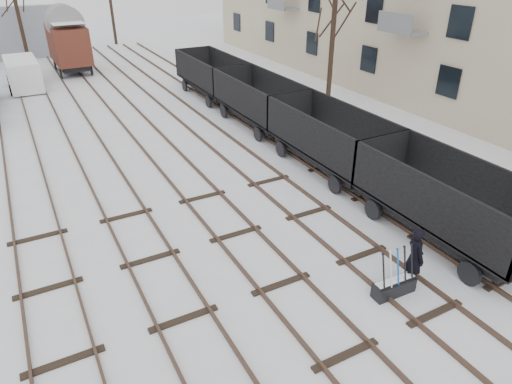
# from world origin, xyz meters

# --- Properties ---
(ground) EXTENTS (120.00, 120.00, 0.00)m
(ground) POSITION_xyz_m (0.00, 0.00, 0.00)
(ground) COLOR white
(ground) RESTS_ON ground
(tracks) EXTENTS (13.90, 52.00, 0.16)m
(tracks) POSITION_xyz_m (-0.00, 13.67, 0.07)
(tracks) COLOR black
(tracks) RESTS_ON ground
(shed_right) EXTENTS (7.00, 6.00, 4.50)m
(shed_right) POSITION_xyz_m (-4.00, 40.00, 2.25)
(shed_right) COLOR #959BA8
(shed_right) RESTS_ON ground
(ground_frame) EXTENTS (1.31, 0.46, 1.49)m
(ground_frame) POSITION_xyz_m (2.60, -1.84, 0.28)
(ground_frame) COLOR black
(ground_frame) RESTS_ON ground
(worker) EXTENTS (0.63, 0.80, 1.92)m
(worker) POSITION_xyz_m (3.35, -1.74, 0.96)
(worker) COLOR black
(worker) RESTS_ON ground
(freight_wagon_a) EXTENTS (2.59, 6.48, 2.65)m
(freight_wagon_a) POSITION_xyz_m (6.00, -0.47, 1.01)
(freight_wagon_a) COLOR black
(freight_wagon_a) RESTS_ON ground
(freight_wagon_b) EXTENTS (2.59, 6.48, 2.65)m
(freight_wagon_b) POSITION_xyz_m (6.00, 5.93, 1.01)
(freight_wagon_b) COLOR black
(freight_wagon_b) RESTS_ON ground
(freight_wagon_c) EXTENTS (2.59, 6.48, 2.65)m
(freight_wagon_c) POSITION_xyz_m (6.00, 12.33, 1.01)
(freight_wagon_c) COLOR black
(freight_wagon_c) RESTS_ON ground
(freight_wagon_d) EXTENTS (2.59, 6.48, 2.65)m
(freight_wagon_d) POSITION_xyz_m (6.00, 18.73, 1.01)
(freight_wagon_d) COLOR black
(freight_wagon_d) RESTS_ON ground
(box_van_wagon) EXTENTS (2.81, 5.18, 3.92)m
(box_van_wagon) POSITION_xyz_m (-1.08, 30.12, 2.28)
(box_van_wagon) COLOR black
(box_van_wagon) RESTS_ON ground
(panel_van) EXTENTS (2.13, 4.69, 2.05)m
(panel_van) POSITION_xyz_m (-4.78, 26.67, 1.07)
(panel_van) COLOR white
(panel_van) RESTS_ON ground
(tree_near) EXTENTS (0.30, 0.30, 6.71)m
(tree_near) POSITION_xyz_m (11.67, 13.66, 3.36)
(tree_near) COLOR black
(tree_near) RESTS_ON ground
(tree_far_left) EXTENTS (0.30, 0.30, 6.27)m
(tree_far_left) POSITION_xyz_m (-3.92, 34.89, 3.14)
(tree_far_left) COLOR black
(tree_far_left) RESTS_ON ground
(tree_far_right) EXTENTS (0.30, 0.30, 7.62)m
(tree_far_right) POSITION_xyz_m (4.80, 40.86, 3.81)
(tree_far_right) COLOR black
(tree_far_right) RESTS_ON ground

